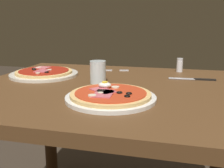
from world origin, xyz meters
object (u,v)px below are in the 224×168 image
object	(u,v)px
dining_table	(111,115)
knife	(195,79)
water_glass_far	(98,74)
pizza_foreground	(110,96)
pizza_across_left	(44,73)
fork	(110,70)
salt_shaker	(180,65)

from	to	relation	value
dining_table	knife	bearing A→B (deg)	30.69
dining_table	water_glass_far	distance (m)	0.17
pizza_foreground	water_glass_far	world-z (taller)	water_glass_far
pizza_across_left	dining_table	bearing A→B (deg)	-18.67
fork	salt_shaker	xyz separation A→B (m)	(0.34, 0.06, 0.03)
dining_table	pizza_across_left	distance (m)	0.39
pizza_across_left	fork	world-z (taller)	pizza_across_left
dining_table	knife	world-z (taller)	knife
pizza_across_left	water_glass_far	xyz separation A→B (m)	(0.28, -0.08, 0.03)
pizza_across_left	knife	xyz separation A→B (m)	(0.67, 0.07, -0.01)
water_glass_far	salt_shaker	size ratio (longest dim) A/B	1.34
pizza_foreground	fork	size ratio (longest dim) A/B	1.85
knife	salt_shaker	world-z (taller)	salt_shaker
dining_table	pizza_across_left	bearing A→B (deg)	161.33
water_glass_far	knife	bearing A→B (deg)	21.64
dining_table	pizza_foreground	xyz separation A→B (m)	(0.04, -0.17, 0.13)
fork	water_glass_far	bearing A→B (deg)	-86.50
pizza_across_left	salt_shaker	distance (m)	0.65
dining_table	fork	distance (m)	0.33
dining_table	fork	size ratio (longest dim) A/B	6.85
knife	salt_shaker	xyz separation A→B (m)	(-0.07, 0.17, 0.03)
dining_table	pizza_across_left	xyz separation A→B (m)	(-0.35, 0.12, 0.13)
pizza_foreground	water_glass_far	distance (m)	0.24
pizza_across_left	fork	distance (m)	0.32
dining_table	knife	distance (m)	0.39
pizza_foreground	knife	bearing A→B (deg)	52.34
pizza_foreground	fork	bearing A→B (deg)	104.44
dining_table	water_glass_far	bearing A→B (deg)	149.00
dining_table	pizza_across_left	size ratio (longest dim) A/B	3.50
fork	pizza_foreground	bearing A→B (deg)	-75.56
water_glass_far	fork	world-z (taller)	water_glass_far
water_glass_far	knife	size ratio (longest dim) A/B	0.46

